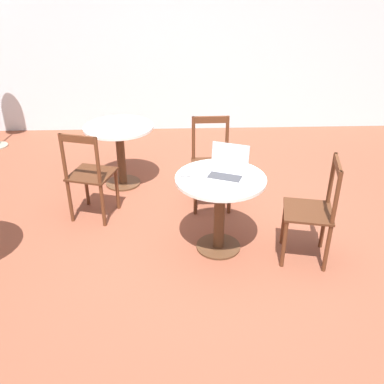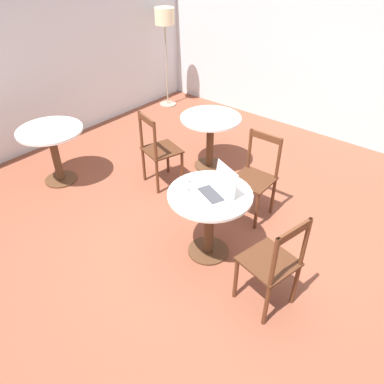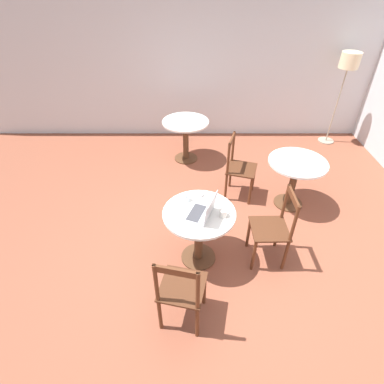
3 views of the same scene
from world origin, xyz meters
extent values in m
plane|color=brown|center=(0.00, 0.00, 0.00)|extent=(16.00, 16.00, 0.00)
cube|color=silver|center=(3.23, 0.00, 1.35)|extent=(0.06, 9.40, 2.70)
cylinder|color=#51331E|center=(-0.01, -0.06, 0.01)|extent=(0.40, 0.40, 0.02)
cylinder|color=#51331E|center=(-0.01, -0.06, 0.35)|extent=(0.10, 0.10, 0.67)
cylinder|color=silver|center=(-0.01, -0.06, 0.70)|extent=(0.77, 0.77, 0.03)
cylinder|color=#51331E|center=(1.31, 0.95, 0.01)|extent=(0.40, 0.40, 0.02)
cylinder|color=#51331E|center=(1.31, 0.95, 0.35)|extent=(0.10, 0.10, 0.67)
cylinder|color=silver|center=(1.31, 0.95, 0.70)|extent=(0.77, 0.77, 0.03)
cylinder|color=#562D19|center=(-0.31, -0.58, 0.23)|extent=(0.04, 0.04, 0.46)
cylinder|color=#562D19|center=(0.04, -0.65, 0.23)|extent=(0.04, 0.04, 0.46)
cylinder|color=#562D19|center=(-0.38, -0.92, 0.23)|extent=(0.04, 0.04, 0.46)
cylinder|color=#562D19|center=(-0.04, -0.99, 0.23)|extent=(0.04, 0.04, 0.46)
cube|color=#492715|center=(-0.17, -0.79, 0.47)|extent=(0.48, 0.48, 0.02)
cylinder|color=#562D19|center=(-0.38, -0.92, 0.71)|extent=(0.04, 0.04, 0.46)
cylinder|color=#562D19|center=(-0.04, -0.99, 0.71)|extent=(0.04, 0.04, 0.46)
cube|color=#562D19|center=(-0.21, -0.96, 0.90)|extent=(0.38, 0.11, 0.07)
cylinder|color=#562D19|center=(0.60, -0.22, 0.23)|extent=(0.04, 0.04, 0.46)
cylinder|color=#562D19|center=(0.59, 0.13, 0.23)|extent=(0.04, 0.04, 0.46)
cylinder|color=#562D19|center=(0.95, -0.22, 0.23)|extent=(0.04, 0.04, 0.46)
cylinder|color=#562D19|center=(0.94, 0.13, 0.23)|extent=(0.04, 0.04, 0.46)
cube|color=#492715|center=(0.77, -0.04, 0.47)|extent=(0.41, 0.41, 0.02)
cylinder|color=#562D19|center=(0.95, -0.22, 0.71)|extent=(0.04, 0.04, 0.46)
cylinder|color=#562D19|center=(0.94, 0.13, 0.71)|extent=(0.04, 0.04, 0.46)
cube|color=#562D19|center=(0.95, -0.04, 0.90)|extent=(0.03, 0.38, 0.07)
cylinder|color=#562D19|center=(0.84, 1.28, 0.23)|extent=(0.04, 0.04, 0.46)
cylinder|color=#562D19|center=(0.74, 0.94, 0.23)|extent=(0.04, 0.04, 0.46)
cylinder|color=#562D19|center=(0.50, 1.38, 0.23)|extent=(0.04, 0.04, 0.46)
cylinder|color=#562D19|center=(0.40, 1.04, 0.23)|extent=(0.04, 0.04, 0.46)
cube|color=#492715|center=(0.62, 1.16, 0.47)|extent=(0.50, 0.50, 0.02)
cylinder|color=#562D19|center=(0.50, 1.38, 0.71)|extent=(0.04, 0.04, 0.46)
cylinder|color=#562D19|center=(0.40, 1.04, 0.71)|extent=(0.04, 0.04, 0.46)
cube|color=#562D19|center=(0.45, 1.21, 0.90)|extent=(0.13, 0.37, 0.07)
cube|color=#B7B7BC|center=(-0.02, -0.09, 0.73)|extent=(0.34, 0.39, 0.02)
cube|color=#38383D|center=(-0.04, -0.09, 0.74)|extent=(0.22, 0.30, 0.00)
cube|color=#B7B7BC|center=(0.10, -0.14, 0.85)|extent=(0.16, 0.31, 0.24)
cube|color=#9EB2C6|center=(0.10, -0.14, 0.85)|extent=(0.14, 0.29, 0.21)
ellipsoid|color=#B7B7BC|center=(0.02, 0.24, 0.73)|extent=(0.06, 0.10, 0.03)
cylinder|color=silver|center=(0.23, -0.12, 0.76)|extent=(0.08, 0.08, 0.08)
torus|color=silver|center=(0.29, -0.12, 0.76)|extent=(0.05, 0.01, 0.05)
cylinder|color=silver|center=(-0.14, 0.14, 0.76)|extent=(0.06, 0.06, 0.09)
camera|label=1|loc=(-3.23, 0.31, 2.32)|focal=40.00mm
camera|label=2|loc=(-2.21, -1.68, 2.66)|focal=35.00mm
camera|label=3|loc=(-0.09, -2.41, 2.80)|focal=28.00mm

